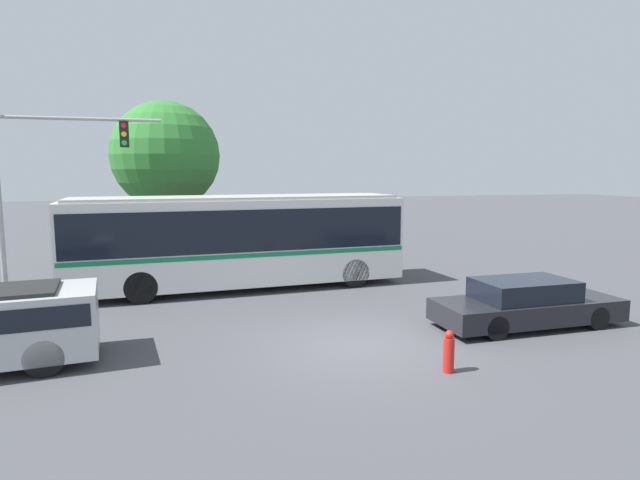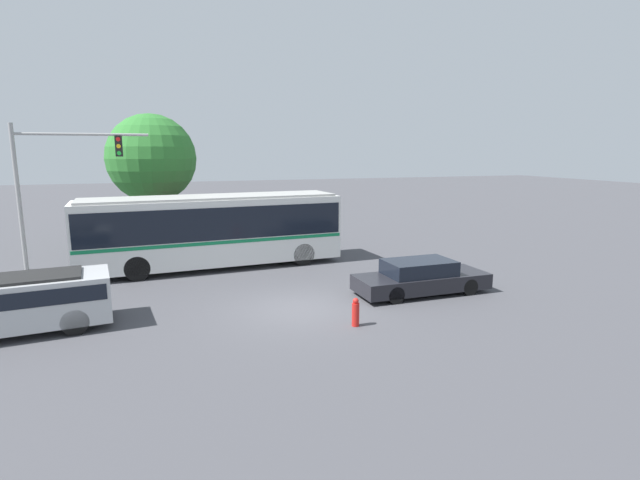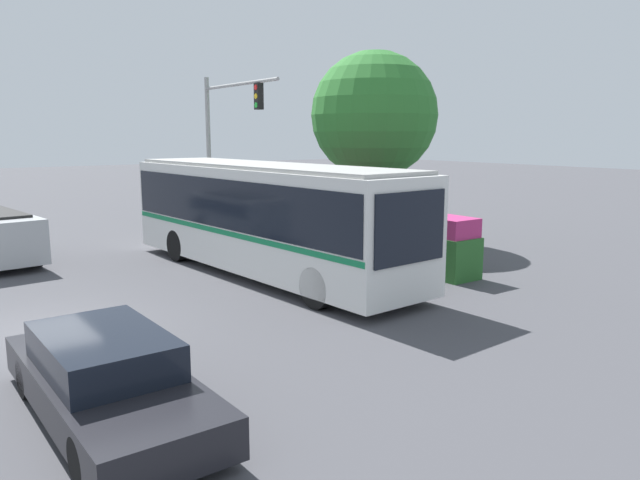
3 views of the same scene
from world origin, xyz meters
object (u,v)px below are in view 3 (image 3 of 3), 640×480
Objects in this scene: city_bus at (264,212)px; street_tree_left at (374,115)px; sedan_foreground at (107,378)px; traffic_light_pole at (223,131)px.

street_tree_left is (-2.41, 6.21, 2.89)m from city_bus.
street_tree_left reaches higher than city_bus.
sedan_foreground is 16.04m from traffic_light_pole.
sedan_foreground is 0.79× the size of traffic_light_pole.
traffic_light_pole is (-6.48, 2.07, 2.31)m from city_bus.
sedan_foreground is at bearing -33.27° from traffic_light_pole.
city_bus is at bearing -68.76° from street_tree_left.
traffic_light_pole is at bearing 145.82° from sedan_foreground.
street_tree_left is (4.06, 4.14, 0.58)m from traffic_light_pole.
street_tree_left is at bearing 45.54° from traffic_light_pole.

